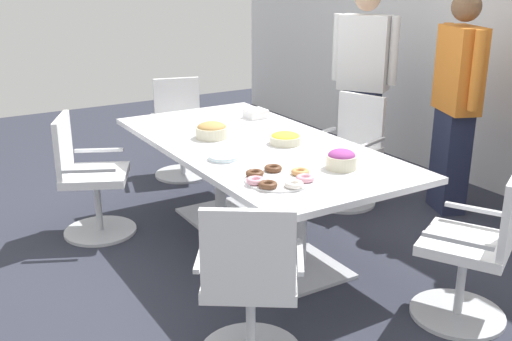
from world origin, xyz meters
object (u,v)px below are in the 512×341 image
at_px(snack_bowl_cookies, 212,130).
at_px(office_chair_2, 89,183).
at_px(office_chair_1, 181,133).
at_px(office_chair_3, 250,292).
at_px(office_chair_0, 349,156).
at_px(napkin_pile, 256,114).
at_px(person_standing_0, 363,81).
at_px(person_standing_1, 456,101).
at_px(office_chair_4, 474,255).
at_px(conference_table, 256,160).
at_px(snack_bowl_chips_yellow, 285,138).
at_px(donut_platter, 279,178).
at_px(plate_stack, 224,157).
at_px(snack_bowl_candy_mix, 341,159).

bearing_deg(snack_bowl_cookies, office_chair_2, -121.07).
xyz_separation_m(office_chair_1, office_chair_3, (2.90, -0.95, 0.00)).
bearing_deg(office_chair_0, office_chair_3, 111.54).
distance_m(office_chair_1, napkin_pile, 1.13).
distance_m(person_standing_0, person_standing_1, 1.02).
distance_m(office_chair_4, snack_bowl_cookies, 1.98).
distance_m(conference_table, snack_bowl_chips_yellow, 0.26).
relative_size(conference_table, snack_bowl_cookies, 10.20).
xyz_separation_m(donut_platter, plate_stack, (-0.53, -0.08, -0.00)).
distance_m(office_chair_0, snack_bowl_candy_mix, 1.43).
bearing_deg(donut_platter, snack_bowl_candy_mix, 89.82).
xyz_separation_m(office_chair_2, person_standing_0, (0.04, 2.57, 0.52)).
distance_m(office_chair_3, office_chair_4, 1.31).
xyz_separation_m(office_chair_3, office_chair_4, (0.30, 1.28, 0.00)).
xyz_separation_m(office_chair_2, snack_bowl_chips_yellow, (0.88, 1.16, 0.38)).
bearing_deg(office_chair_2, conference_table, 77.63).
bearing_deg(office_chair_1, office_chair_0, 137.94).
height_order(snack_bowl_candy_mix, napkin_pile, snack_bowl_candy_mix).
relative_size(office_chair_4, person_standing_1, 0.52).
bearing_deg(snack_bowl_chips_yellow, person_standing_1, 83.52).
height_order(snack_bowl_chips_yellow, donut_platter, snack_bowl_chips_yellow).
distance_m(office_chair_4, person_standing_1, 1.77).
height_order(office_chair_2, plate_stack, office_chair_2).
bearing_deg(napkin_pile, snack_bowl_cookies, -59.07).
relative_size(office_chair_0, office_chair_1, 1.00).
distance_m(office_chair_3, napkin_pile, 2.22).
xyz_separation_m(office_chair_3, snack_bowl_candy_mix, (-0.48, 0.93, 0.40)).
height_order(office_chair_4, snack_bowl_cookies, office_chair_4).
xyz_separation_m(office_chair_0, napkin_pile, (-0.36, -0.70, 0.38)).
bearing_deg(office_chair_2, donut_platter, 50.29).
xyz_separation_m(snack_bowl_cookies, snack_bowl_candy_mix, (1.03, 0.36, 0.00)).
distance_m(conference_table, donut_platter, 0.81).
height_order(office_chair_0, snack_bowl_cookies, office_chair_0).
relative_size(conference_table, office_chair_4, 2.64).
height_order(snack_bowl_cookies, napkin_pile, snack_bowl_cookies).
height_order(conference_table, person_standing_0, person_standing_0).
bearing_deg(snack_bowl_candy_mix, person_standing_0, 135.81).
relative_size(plate_stack, napkin_pile, 1.23).
bearing_deg(person_standing_0, person_standing_1, 153.64).
bearing_deg(snack_bowl_candy_mix, snack_bowl_chips_yellow, 179.35).
bearing_deg(office_chair_0, snack_bowl_chips_yellow, 95.90).
distance_m(snack_bowl_cookies, donut_platter, 1.04).
height_order(office_chair_0, person_standing_1, person_standing_1).
distance_m(office_chair_0, snack_bowl_cookies, 1.35).
bearing_deg(office_chair_3, office_chair_4, 20.66).
distance_m(office_chair_2, snack_bowl_cookies, 1.00).
height_order(office_chair_2, office_chair_4, same).
relative_size(office_chair_2, office_chair_4, 1.00).
height_order(office_chair_1, person_standing_1, person_standing_1).
xyz_separation_m(snack_bowl_cookies, donut_platter, (1.03, -0.10, -0.04)).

